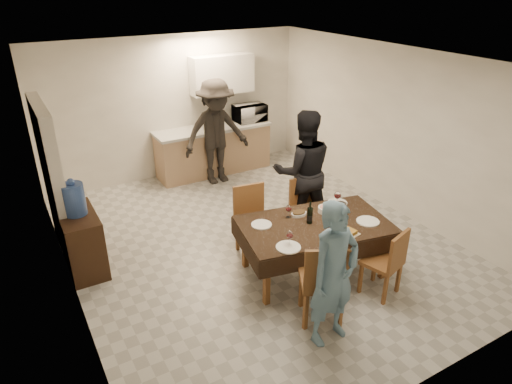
% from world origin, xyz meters
% --- Properties ---
extents(floor, '(5.00, 6.00, 0.02)m').
position_xyz_m(floor, '(0.00, 0.00, 0.00)').
color(floor, '#B7B6B2').
rests_on(floor, ground).
extents(ceiling, '(5.00, 6.00, 0.02)m').
position_xyz_m(ceiling, '(0.00, 0.00, 2.60)').
color(ceiling, white).
rests_on(ceiling, wall_back).
extents(wall_back, '(5.00, 0.02, 2.60)m').
position_xyz_m(wall_back, '(0.00, 3.00, 1.30)').
color(wall_back, white).
rests_on(wall_back, floor).
extents(wall_front, '(5.00, 0.02, 2.60)m').
position_xyz_m(wall_front, '(0.00, -3.00, 1.30)').
color(wall_front, white).
rests_on(wall_front, floor).
extents(wall_left, '(0.02, 6.00, 2.60)m').
position_xyz_m(wall_left, '(-2.50, 0.00, 1.30)').
color(wall_left, white).
rests_on(wall_left, floor).
extents(wall_right, '(0.02, 6.00, 2.60)m').
position_xyz_m(wall_right, '(2.50, 0.00, 1.30)').
color(wall_right, white).
rests_on(wall_right, floor).
extents(stub_partition, '(0.15, 1.40, 2.10)m').
position_xyz_m(stub_partition, '(-2.42, 1.20, 1.05)').
color(stub_partition, silver).
rests_on(stub_partition, floor).
extents(kitchen_base_cabinet, '(2.20, 0.60, 0.86)m').
position_xyz_m(kitchen_base_cabinet, '(0.60, 2.68, 0.43)').
color(kitchen_base_cabinet, tan).
rests_on(kitchen_base_cabinet, floor).
extents(kitchen_worktop, '(2.24, 0.64, 0.05)m').
position_xyz_m(kitchen_worktop, '(0.60, 2.68, 0.89)').
color(kitchen_worktop, '#B7B7B2').
rests_on(kitchen_worktop, kitchen_base_cabinet).
extents(upper_cabinet, '(1.20, 0.34, 0.70)m').
position_xyz_m(upper_cabinet, '(0.90, 2.82, 1.85)').
color(upper_cabinet, silver).
rests_on(upper_cabinet, wall_back).
extents(dining_table, '(2.02, 1.41, 0.72)m').
position_xyz_m(dining_table, '(0.27, -1.01, 0.69)').
color(dining_table, black).
rests_on(dining_table, floor).
extents(chair_near_left, '(0.63, 0.66, 0.56)m').
position_xyz_m(chair_near_left, '(-0.18, -1.86, 0.63)').
color(chair_near_left, brown).
rests_on(chair_near_left, floor).
extents(chair_near_right, '(0.51, 0.52, 0.48)m').
position_xyz_m(chair_near_right, '(0.72, -1.84, 0.55)').
color(chair_near_right, brown).
rests_on(chair_near_right, floor).
extents(chair_far_left, '(0.51, 0.51, 0.53)m').
position_xyz_m(chair_far_left, '(-0.18, -0.35, 0.60)').
color(chair_far_left, brown).
rests_on(chair_far_left, floor).
extents(chair_far_right, '(0.42, 0.42, 0.49)m').
position_xyz_m(chair_far_right, '(0.72, -0.35, 0.55)').
color(chair_far_right, brown).
rests_on(chair_far_right, floor).
extents(console, '(0.44, 0.88, 0.82)m').
position_xyz_m(console, '(-2.28, 0.56, 0.41)').
color(console, black).
rests_on(console, floor).
extents(water_jug, '(0.27, 0.27, 0.41)m').
position_xyz_m(water_jug, '(-2.28, 0.56, 1.02)').
color(water_jug, '#385AA9').
rests_on(water_jug, console).
extents(wine_bottle, '(0.07, 0.07, 0.29)m').
position_xyz_m(wine_bottle, '(0.22, -0.96, 0.87)').
color(wine_bottle, black).
rests_on(wine_bottle, dining_table).
extents(water_pitcher, '(0.14, 0.14, 0.22)m').
position_xyz_m(water_pitcher, '(0.62, -1.06, 0.83)').
color(water_pitcher, white).
rests_on(water_pitcher, dining_table).
extents(savoury_tart, '(0.45, 0.37, 0.05)m').
position_xyz_m(savoury_tart, '(0.37, -1.39, 0.75)').
color(savoury_tart, '#AD8332').
rests_on(savoury_tart, dining_table).
extents(salad_bowl, '(0.19, 0.19, 0.08)m').
position_xyz_m(salad_bowl, '(0.57, -0.83, 0.76)').
color(salad_bowl, white).
rests_on(salad_bowl, dining_table).
extents(mushroom_dish, '(0.20, 0.20, 0.03)m').
position_xyz_m(mushroom_dish, '(0.22, -0.73, 0.74)').
color(mushroom_dish, white).
rests_on(mushroom_dish, dining_table).
extents(wine_glass_a, '(0.08, 0.08, 0.18)m').
position_xyz_m(wine_glass_a, '(-0.28, -1.26, 0.81)').
color(wine_glass_a, white).
rests_on(wine_glass_a, dining_table).
extents(wine_glass_b, '(0.09, 0.09, 0.21)m').
position_xyz_m(wine_glass_b, '(0.82, -0.76, 0.83)').
color(wine_glass_b, white).
rests_on(wine_glass_b, dining_table).
extents(wine_glass_c, '(0.08, 0.08, 0.18)m').
position_xyz_m(wine_glass_c, '(0.07, -0.71, 0.81)').
color(wine_glass_c, white).
rests_on(wine_glass_c, dining_table).
extents(plate_near_left, '(0.29, 0.29, 0.02)m').
position_xyz_m(plate_near_left, '(-0.33, -1.31, 0.73)').
color(plate_near_left, white).
rests_on(plate_near_left, dining_table).
extents(plate_near_right, '(0.29, 0.29, 0.02)m').
position_xyz_m(plate_near_right, '(0.87, -1.31, 0.73)').
color(plate_near_right, white).
rests_on(plate_near_right, dining_table).
extents(plate_far_left, '(0.26, 0.26, 0.01)m').
position_xyz_m(plate_far_left, '(-0.33, -0.71, 0.73)').
color(plate_far_left, white).
rests_on(plate_far_left, dining_table).
extents(plate_far_right, '(0.27, 0.27, 0.02)m').
position_xyz_m(plate_far_right, '(0.87, -0.71, 0.73)').
color(plate_far_right, white).
rests_on(plate_far_right, dining_table).
extents(microwave, '(0.60, 0.41, 0.33)m').
position_xyz_m(microwave, '(1.41, 2.68, 1.08)').
color(microwave, silver).
rests_on(microwave, kitchen_worktop).
extents(person_near, '(0.62, 0.43, 1.61)m').
position_xyz_m(person_near, '(-0.28, -2.06, 0.81)').
color(person_near, slate).
rests_on(person_near, floor).
extents(person_far, '(1.09, 0.98, 1.85)m').
position_xyz_m(person_far, '(0.82, 0.04, 0.92)').
color(person_far, black).
rests_on(person_far, floor).
extents(person_kitchen, '(1.24, 0.71, 1.92)m').
position_xyz_m(person_kitchen, '(0.46, 2.23, 0.96)').
color(person_kitchen, black).
rests_on(person_kitchen, floor).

